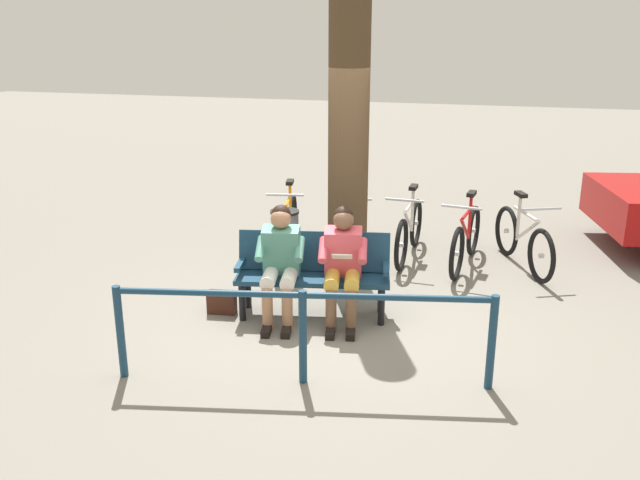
# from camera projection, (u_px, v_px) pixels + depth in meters

# --- Properties ---
(ground_plane) EXTENTS (40.00, 40.00, 0.00)m
(ground_plane) POSITION_uv_depth(u_px,v_px,m) (337.00, 324.00, 6.99)
(ground_plane) COLOR slate
(bench) EXTENTS (1.66, 0.76, 0.87)m
(bench) POSITION_uv_depth(u_px,v_px,m) (313.00, 268.00, 7.11)
(bench) COLOR navy
(bench) RESTS_ON ground
(person_reading) EXTENTS (0.54, 0.81, 1.20)m
(person_reading) POSITION_uv_depth(u_px,v_px,m) (343.00, 260.00, 6.88)
(person_reading) COLOR #D84C59
(person_reading) RESTS_ON ground
(person_companion) EXTENTS (0.54, 0.81, 1.20)m
(person_companion) POSITION_uv_depth(u_px,v_px,m) (280.00, 258.00, 6.93)
(person_companion) COLOR #4C8C7A
(person_companion) RESTS_ON ground
(handbag) EXTENTS (0.31, 0.18, 0.24)m
(handbag) POSITION_uv_depth(u_px,v_px,m) (222.00, 302.00, 7.22)
(handbag) COLOR #3F1E14
(handbag) RESTS_ON ground
(tree_trunk) EXTENTS (0.46, 0.46, 3.54)m
(tree_trunk) POSITION_uv_depth(u_px,v_px,m) (349.00, 134.00, 7.64)
(tree_trunk) COLOR #4C3823
(tree_trunk) RESTS_ON ground
(litter_bin) EXTENTS (0.35, 0.35, 0.83)m
(litter_bin) POSITION_uv_depth(u_px,v_px,m) (285.00, 244.00, 8.18)
(litter_bin) COLOR slate
(litter_bin) RESTS_ON ground
(bicycle_orange) EXTENTS (0.75, 1.57, 0.94)m
(bicycle_orange) POSITION_uv_depth(u_px,v_px,m) (523.00, 240.00, 8.49)
(bicycle_orange) COLOR black
(bicycle_orange) RESTS_ON ground
(bicycle_blue) EXTENTS (0.48, 1.67, 0.94)m
(bicycle_blue) POSITION_uv_depth(u_px,v_px,m) (466.00, 239.00, 8.53)
(bicycle_blue) COLOR black
(bicycle_blue) RESTS_ON ground
(bicycle_purple) EXTENTS (0.48, 1.68, 0.94)m
(bicycle_purple) POSITION_uv_depth(u_px,v_px,m) (409.00, 231.00, 8.86)
(bicycle_purple) COLOR black
(bicycle_purple) RESTS_ON ground
(bicycle_silver) EXTENTS (0.52, 1.66, 0.94)m
(bicycle_silver) POSITION_uv_depth(u_px,v_px,m) (352.00, 230.00, 8.92)
(bicycle_silver) COLOR black
(bicycle_silver) RESTS_ON ground
(bicycle_black) EXTENTS (0.51, 1.66, 0.94)m
(bicycle_black) POSITION_uv_depth(u_px,v_px,m) (289.00, 225.00, 9.13)
(bicycle_black) COLOR black
(bicycle_black) RESTS_ON ground
(railing_fence) EXTENTS (3.18, 0.68, 0.85)m
(railing_fence) POSITION_uv_depth(u_px,v_px,m) (303.00, 319.00, 5.69)
(railing_fence) COLOR navy
(railing_fence) RESTS_ON ground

